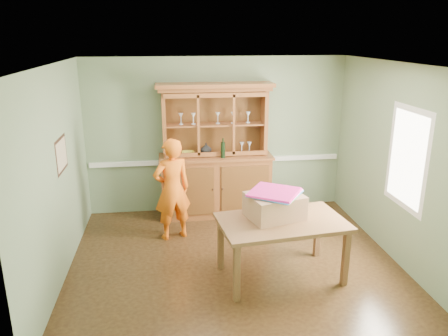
{
  "coord_description": "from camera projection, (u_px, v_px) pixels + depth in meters",
  "views": [
    {
      "loc": [
        -0.86,
        -5.4,
        3.06
      ],
      "look_at": [
        -0.08,
        0.4,
        1.25
      ],
      "focal_mm": 35.0,
      "sensor_mm": 36.0,
      "label": 1
    }
  ],
  "objects": [
    {
      "name": "person",
      "position": [
        172.0,
        189.0,
        6.62
      ],
      "size": [
        0.67,
        0.55,
        1.59
      ],
      "primitive_type": "imported",
      "rotation": [
        0.0,
        0.0,
        3.47
      ],
      "color": "orange",
      "rests_on": "floor"
    },
    {
      "name": "floor",
      "position": [
        234.0,
        261.0,
        6.13
      ],
      "size": [
        4.5,
        4.5,
        0.0
      ],
      "primitive_type": "plane",
      "color": "#4F3619",
      "rests_on": "ground"
    },
    {
      "name": "framed_map",
      "position": [
        62.0,
        155.0,
        5.68
      ],
      "size": [
        0.03,
        0.6,
        0.46
      ],
      "color": "#321E14",
      "rests_on": "wall_left"
    },
    {
      "name": "kite_stack",
      "position": [
        275.0,
        193.0,
        5.52
      ],
      "size": [
        0.78,
        0.78,
        0.04
      ],
      "rotation": [
        0.0,
        0.0,
        0.97
      ],
      "color": "green",
      "rests_on": "cardboard_box"
    },
    {
      "name": "china_hutch",
      "position": [
        215.0,
        170.0,
        7.53
      ],
      "size": [
        1.94,
        0.64,
        2.28
      ],
      "color": "brown",
      "rests_on": "floor"
    },
    {
      "name": "chair_rail",
      "position": [
        217.0,
        161.0,
        7.73
      ],
      "size": [
        4.41,
        0.05,
        0.08
      ],
      "primitive_type": "cube",
      "color": "white",
      "rests_on": "wall_back"
    },
    {
      "name": "dining_table",
      "position": [
        282.0,
        227.0,
        5.55
      ],
      "size": [
        1.69,
        1.14,
        0.79
      ],
      "rotation": [
        0.0,
        0.0,
        0.12
      ],
      "color": "brown",
      "rests_on": "floor"
    },
    {
      "name": "cardboard_box",
      "position": [
        275.0,
        206.0,
        5.58
      ],
      "size": [
        0.78,
        0.69,
        0.31
      ],
      "primitive_type": "cube",
      "rotation": [
        0.0,
        0.0,
        0.27
      ],
      "color": "tan",
      "rests_on": "dining_table"
    },
    {
      "name": "ceiling",
      "position": [
        235.0,
        64.0,
        5.33
      ],
      "size": [
        4.5,
        4.5,
        0.0
      ],
      "primitive_type": "plane",
      "rotation": [
        3.14,
        0.0,
        0.0
      ],
      "color": "white",
      "rests_on": "wall_back"
    },
    {
      "name": "wall_right",
      "position": [
        395.0,
        163.0,
        6.01
      ],
      "size": [
        0.0,
        4.0,
        4.0
      ],
      "primitive_type": "plane",
      "rotation": [
        1.57,
        0.0,
        -1.57
      ],
      "color": "gray",
      "rests_on": "floor"
    },
    {
      "name": "wall_left",
      "position": [
        57.0,
        176.0,
        5.45
      ],
      "size": [
        0.0,
        4.0,
        4.0
      ],
      "primitive_type": "plane",
      "rotation": [
        1.57,
        0.0,
        1.57
      ],
      "color": "gray",
      "rests_on": "floor"
    },
    {
      "name": "window_panel",
      "position": [
        407.0,
        158.0,
        5.68
      ],
      "size": [
        0.03,
        0.96,
        1.36
      ],
      "color": "white",
      "rests_on": "wall_right"
    },
    {
      "name": "wall_back",
      "position": [
        217.0,
        136.0,
        7.62
      ],
      "size": [
        4.5,
        0.0,
        4.5
      ],
      "primitive_type": "plane",
      "rotation": [
        1.57,
        0.0,
        0.0
      ],
      "color": "gray",
      "rests_on": "floor"
    },
    {
      "name": "wall_front",
      "position": [
        269.0,
        236.0,
        3.84
      ],
      "size": [
        4.5,
        0.0,
        4.5
      ],
      "primitive_type": "plane",
      "rotation": [
        -1.57,
        0.0,
        0.0
      ],
      "color": "gray",
      "rests_on": "floor"
    }
  ]
}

